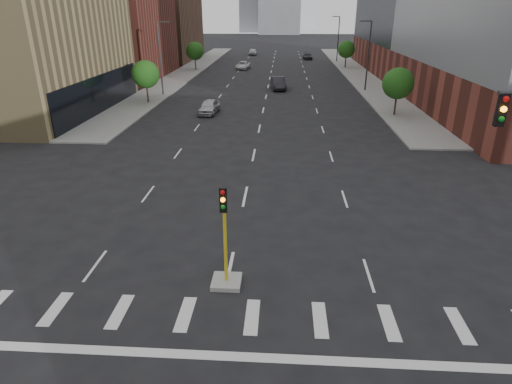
# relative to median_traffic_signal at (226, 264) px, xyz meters

# --- Properties ---
(sidewalk_left_far) EXTENTS (5.00, 92.00, 0.15)m
(sidewalk_left_far) POSITION_rel_median_traffic_signal_xyz_m (-15.00, 65.03, -0.90)
(sidewalk_left_far) COLOR gray
(sidewalk_left_far) RESTS_ON ground
(sidewalk_right_far) EXTENTS (5.00, 92.00, 0.15)m
(sidewalk_right_far) POSITION_rel_median_traffic_signal_xyz_m (15.00, 65.03, -0.90)
(sidewalk_right_far) COLOR gray
(sidewalk_right_far) RESTS_ON ground
(building_left_mid) EXTENTS (20.00, 24.00, 14.00)m
(building_left_mid) POSITION_rel_median_traffic_signal_xyz_m (-27.50, 31.03, 6.03)
(building_left_mid) COLOR #978355
(building_left_mid) RESTS_ON ground
(building_left_far_a) EXTENTS (20.00, 22.00, 12.00)m
(building_left_far_a) POSITION_rel_median_traffic_signal_xyz_m (-27.50, 57.03, 5.03)
(building_left_far_a) COLOR brown
(building_left_far_a) RESTS_ON ground
(building_left_far_b) EXTENTS (20.00, 24.00, 13.00)m
(building_left_far_b) POSITION_rel_median_traffic_signal_xyz_m (-27.50, 83.03, 5.53)
(building_left_far_b) COLOR brown
(building_left_far_b) RESTS_ON ground
(building_right_main) EXTENTS (24.00, 70.00, 22.00)m
(building_right_main) POSITION_rel_median_traffic_signal_xyz_m (29.50, 51.03, 10.03)
(building_right_main) COLOR brown
(building_right_main) RESTS_ON ground
(median_traffic_signal) EXTENTS (1.20, 1.20, 4.40)m
(median_traffic_signal) POSITION_rel_median_traffic_signal_xyz_m (0.00, 0.00, 0.00)
(median_traffic_signal) COLOR #999993
(median_traffic_signal) RESTS_ON ground
(streetlight_right_a) EXTENTS (1.60, 0.22, 9.07)m
(streetlight_right_a) POSITION_rel_median_traffic_signal_xyz_m (13.41, 46.03, 4.04)
(streetlight_right_a) COLOR #2D2D30
(streetlight_right_a) RESTS_ON ground
(streetlight_right_b) EXTENTS (1.60, 0.22, 9.07)m
(streetlight_right_b) POSITION_rel_median_traffic_signal_xyz_m (13.41, 81.03, 4.04)
(streetlight_right_b) COLOR #2D2D30
(streetlight_right_b) RESTS_ON ground
(streetlight_left) EXTENTS (1.60, 0.22, 9.07)m
(streetlight_left) POSITION_rel_median_traffic_signal_xyz_m (-13.41, 41.03, 4.04)
(streetlight_left) COLOR #2D2D30
(streetlight_left) RESTS_ON ground
(tree_left_near) EXTENTS (3.20, 3.20, 4.85)m
(tree_left_near) POSITION_rel_median_traffic_signal_xyz_m (-14.00, 36.03, 2.42)
(tree_left_near) COLOR #382619
(tree_left_near) RESTS_ON ground
(tree_left_far) EXTENTS (3.20, 3.20, 4.85)m
(tree_left_far) POSITION_rel_median_traffic_signal_xyz_m (-14.00, 66.03, 2.42)
(tree_left_far) COLOR #382619
(tree_left_far) RESTS_ON ground
(tree_right_near) EXTENTS (3.20, 3.20, 4.85)m
(tree_right_near) POSITION_rel_median_traffic_signal_xyz_m (14.00, 31.03, 2.42)
(tree_right_near) COLOR #382619
(tree_right_near) RESTS_ON ground
(tree_right_far) EXTENTS (3.20, 3.20, 4.85)m
(tree_right_far) POSITION_rel_median_traffic_signal_xyz_m (14.00, 71.03, 2.42)
(tree_right_far) COLOR #382619
(tree_right_far) RESTS_ON ground
(car_near_left) EXTENTS (2.08, 4.53, 1.50)m
(car_near_left) POSITION_rel_median_traffic_signal_xyz_m (-5.77, 30.98, -0.22)
(car_near_left) COLOR #AFAFB4
(car_near_left) RESTS_ON ground
(car_mid_right) EXTENTS (2.41, 5.36, 1.71)m
(car_mid_right) POSITION_rel_median_traffic_signal_xyz_m (1.50, 46.58, -0.12)
(car_mid_right) COLOR #232227
(car_mid_right) RESTS_ON ground
(car_far_left) EXTENTS (2.73, 5.07, 1.35)m
(car_far_left) POSITION_rel_median_traffic_signal_xyz_m (-5.42, 68.16, -0.30)
(car_far_left) COLOR silver
(car_far_left) RESTS_ON ground
(car_deep_right) EXTENTS (2.04, 4.72, 1.35)m
(car_deep_right) POSITION_rel_median_traffic_signal_xyz_m (7.54, 85.66, -0.30)
(car_deep_right) COLOR black
(car_deep_right) RESTS_ON ground
(car_distant) EXTENTS (1.89, 4.60, 1.56)m
(car_distant) POSITION_rel_median_traffic_signal_xyz_m (-5.37, 94.93, -0.19)
(car_distant) COLOR #B3B4B8
(car_distant) RESTS_ON ground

